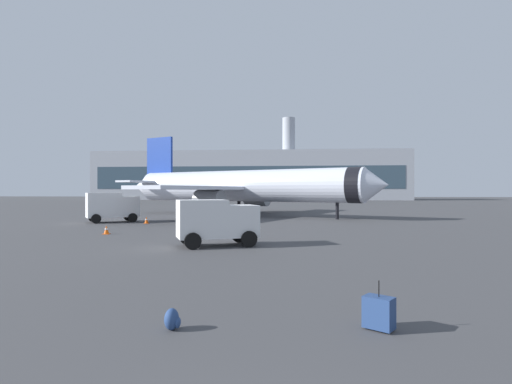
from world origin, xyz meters
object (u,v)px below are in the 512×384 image
at_px(safety_cone_near, 106,230).
at_px(safety_cone_mid, 146,220).
at_px(service_truck, 112,206).
at_px(cargo_van, 216,220).
at_px(airplane_at_gate, 241,186).
at_px(rolling_suitcase, 379,312).
at_px(traveller_backpack, 172,320).

height_order(safety_cone_near, safety_cone_mid, safety_cone_mid).
relative_size(safety_cone_near, safety_cone_mid, 0.95).
relative_size(service_truck, cargo_van, 1.08).
relative_size(airplane_at_gate, rolling_suitcase, 30.86).
height_order(service_truck, safety_cone_mid, service_truck).
bearing_deg(safety_cone_near, rolling_suitcase, -50.45).
height_order(rolling_suitcase, traveller_backpack, rolling_suitcase).
relative_size(airplane_at_gate, traveller_backpack, 70.72).
distance_m(safety_cone_near, rolling_suitcase, 23.75).
distance_m(cargo_van, traveller_backpack, 13.59).
xyz_separation_m(airplane_at_gate, service_truck, (-11.37, -10.99, -2.05)).
distance_m(airplane_at_gate, cargo_van, 26.99).
bearing_deg(rolling_suitcase, safety_cone_mid, 119.56).
bearing_deg(airplane_at_gate, traveller_backpack, -84.81).
bearing_deg(rolling_suitcase, airplane_at_gate, 101.69).
distance_m(airplane_at_gate, traveller_backpack, 40.57).
height_order(service_truck, safety_cone_near, service_truck).
xyz_separation_m(cargo_van, traveller_backpack, (1.58, -13.44, -1.22)).
relative_size(safety_cone_near, traveller_backpack, 1.30).
relative_size(service_truck, safety_cone_mid, 7.92).
bearing_deg(safety_cone_mid, traveller_backpack, -68.45).
distance_m(rolling_suitcase, traveller_backpack, 4.61).
relative_size(service_truck, traveller_backpack, 10.86).
bearing_deg(safety_cone_near, service_truck, 113.10).
height_order(safety_cone_mid, rolling_suitcase, rolling_suitcase).
distance_m(service_truck, safety_cone_mid, 4.34).
xyz_separation_m(safety_cone_mid, rolling_suitcase, (15.66, -27.60, 0.07)).
bearing_deg(airplane_at_gate, rolling_suitcase, -78.31).
bearing_deg(traveller_backpack, safety_cone_near, 119.35).
bearing_deg(airplane_at_gate, safety_cone_near, -107.72).
bearing_deg(cargo_van, service_truck, 130.35).
xyz_separation_m(cargo_van, rolling_suitcase, (6.17, -13.02, -1.06)).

